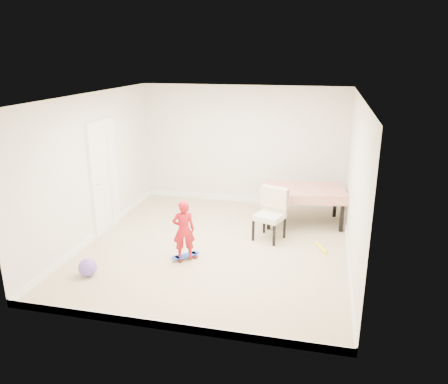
% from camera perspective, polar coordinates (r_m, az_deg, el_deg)
% --- Properties ---
extents(ground, '(5.00, 5.00, 0.00)m').
position_cam_1_polar(ground, '(7.74, -1.06, -7.11)').
color(ground, tan).
rests_on(ground, ground).
extents(ceiling, '(4.50, 5.00, 0.04)m').
position_cam_1_polar(ceiling, '(7.05, -1.19, 12.28)').
color(ceiling, white).
rests_on(ceiling, wall_back).
extents(wall_back, '(4.50, 0.04, 2.60)m').
position_cam_1_polar(wall_back, '(9.64, 2.49, 6.07)').
color(wall_back, silver).
rests_on(wall_back, ground).
extents(wall_front, '(4.50, 0.04, 2.60)m').
position_cam_1_polar(wall_front, '(5.05, -8.03, -5.21)').
color(wall_front, silver).
rests_on(wall_front, ground).
extents(wall_left, '(0.04, 5.00, 2.60)m').
position_cam_1_polar(wall_left, '(8.11, -16.61, 3.07)').
color(wall_left, silver).
rests_on(wall_left, ground).
extents(wall_right, '(0.04, 5.00, 2.60)m').
position_cam_1_polar(wall_right, '(7.10, 16.62, 1.02)').
color(wall_right, silver).
rests_on(wall_right, ground).
extents(door, '(0.11, 0.94, 2.11)m').
position_cam_1_polar(door, '(8.43, -15.42, 1.78)').
color(door, white).
rests_on(door, ground).
extents(baseboard_back, '(4.50, 0.02, 0.12)m').
position_cam_1_polar(baseboard_back, '(9.98, 2.41, -0.91)').
color(baseboard_back, white).
rests_on(baseboard_back, ground).
extents(baseboard_front, '(4.50, 0.02, 0.12)m').
position_cam_1_polar(baseboard_front, '(5.64, -7.50, -16.93)').
color(baseboard_front, white).
rests_on(baseboard_front, ground).
extents(baseboard_left, '(0.02, 5.00, 0.12)m').
position_cam_1_polar(baseboard_left, '(8.50, -15.94, -5.03)').
color(baseboard_left, white).
rests_on(baseboard_left, ground).
extents(baseboard_right, '(0.02, 5.00, 0.12)m').
position_cam_1_polar(baseboard_right, '(7.54, 15.86, -8.05)').
color(baseboard_right, white).
rests_on(baseboard_right, ground).
extents(dining_table, '(1.68, 1.20, 0.73)m').
position_cam_1_polar(dining_table, '(8.78, 10.33, -1.73)').
color(dining_table, red).
rests_on(dining_table, ground).
extents(dining_chair, '(0.69, 0.74, 0.95)m').
position_cam_1_polar(dining_chair, '(7.88, 5.96, -2.99)').
color(dining_chair, silver).
rests_on(dining_chair, ground).
extents(skateboard, '(0.49, 0.48, 0.07)m').
position_cam_1_polar(skateboard, '(7.30, -5.01, -8.44)').
color(skateboard, blue).
rests_on(skateboard, ground).
extents(child, '(0.43, 0.36, 0.99)m').
position_cam_1_polar(child, '(7.08, -5.28, -5.23)').
color(child, '#B5121B').
rests_on(child, ground).
extents(balloon, '(0.28, 0.28, 0.28)m').
position_cam_1_polar(balloon, '(7.04, -17.39, -9.38)').
color(balloon, '#724FBF').
rests_on(balloon, ground).
extents(foam_toy, '(0.22, 0.39, 0.06)m').
position_cam_1_polar(foam_toy, '(7.79, 12.63, -7.15)').
color(foam_toy, '#FFF11A').
rests_on(foam_toy, ground).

